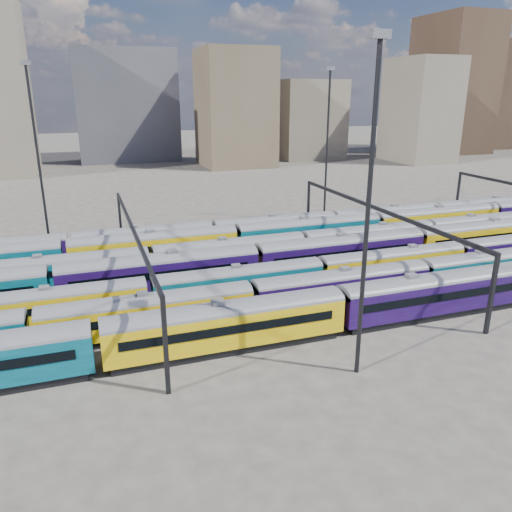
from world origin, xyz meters
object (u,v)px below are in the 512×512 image
object	(u,v)px
rake_1	(342,284)
rake_2	(392,261)
rake_0	(436,290)
mast_2	(368,203)

from	to	relation	value
rake_1	rake_2	xyz separation A→B (m)	(9.45, 5.00, -0.11)
rake_0	mast_2	xyz separation A→B (m)	(-12.96, -7.00, 11.15)
mast_2	rake_2	bearing A→B (deg)	49.48
rake_0	rake_1	world-z (taller)	rake_0
mast_2	rake_1	bearing A→B (deg)	67.06
mast_2	rake_0	bearing A→B (deg)	28.38
rake_0	rake_2	distance (m)	10.13
rake_1	mast_2	size ratio (longest dim) A/B	5.46
rake_0	rake_2	bearing A→B (deg)	81.07
rake_1	mast_2	distance (m)	17.31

